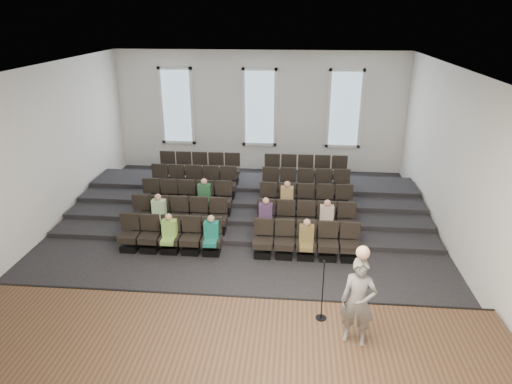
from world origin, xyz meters
TOP-DOWN VIEW (x-y plane):
  - ground at (0.00, 0.00)m, footprint 14.00×14.00m
  - ceiling at (0.00, 0.00)m, footprint 12.00×14.00m
  - wall_back at (0.00, 7.02)m, footprint 12.00×0.04m
  - wall_front at (0.00, -7.02)m, footprint 12.00×0.04m
  - wall_left at (-6.02, 0.00)m, footprint 0.04×14.00m
  - wall_right at (6.02, 0.00)m, footprint 0.04×14.00m
  - stage at (0.00, -5.10)m, footprint 11.80×3.60m
  - stage_lip at (0.00, -3.33)m, footprint 11.80×0.06m
  - risers at (0.00, 3.17)m, footprint 11.80×4.80m
  - seating_rows at (-0.00, 1.54)m, footprint 6.80×4.70m
  - windows at (0.00, 6.95)m, footprint 8.44×0.10m
  - audience at (0.00, 0.32)m, footprint 5.45×2.64m
  - speaker at (2.80, -4.58)m, footprint 0.74×0.58m
  - mic_stand at (2.19, -3.94)m, footprint 0.23×0.23m

SIDE VIEW (x-z plane):
  - ground at x=0.00m, z-range 0.00..0.00m
  - risers at x=0.00m, z-range -0.10..0.50m
  - stage at x=0.00m, z-range 0.00..0.50m
  - stage_lip at x=0.00m, z-range -0.01..0.51m
  - seating_rows at x=0.00m, z-range -0.15..1.52m
  - audience at x=0.00m, z-range 0.26..1.36m
  - mic_stand at x=2.19m, z-range 0.22..1.60m
  - speaker at x=2.80m, z-range 0.50..2.28m
  - wall_back at x=0.00m, z-range 0.00..5.00m
  - wall_front at x=0.00m, z-range 0.00..5.00m
  - wall_left at x=-6.02m, z-range 0.00..5.00m
  - wall_right at x=6.02m, z-range 0.00..5.00m
  - windows at x=0.00m, z-range 1.08..4.32m
  - ceiling at x=0.00m, z-range 5.00..5.02m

